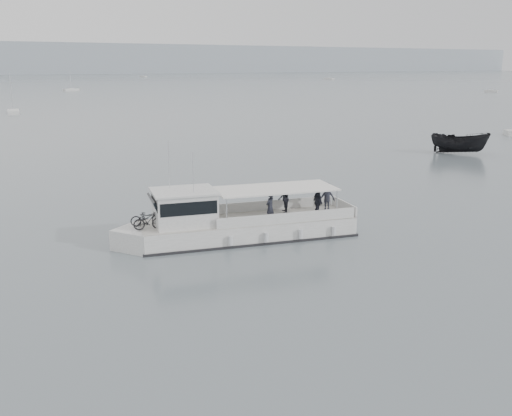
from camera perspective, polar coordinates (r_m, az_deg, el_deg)
ground at (r=29.85m, az=-6.33°, el=-3.73°), size 1400.00×1400.00×0.00m
tour_boat at (r=30.40m, az=-2.87°, el=-1.55°), size 13.15×5.57×5.49m
dark_motorboat at (r=63.63m, az=19.71°, el=6.15°), size 5.49×5.92×2.27m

